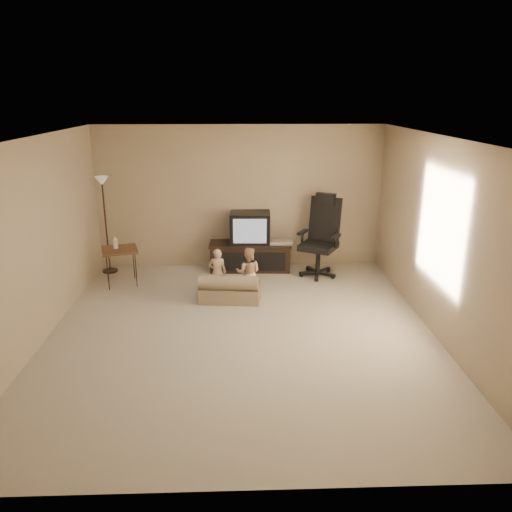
{
  "coord_description": "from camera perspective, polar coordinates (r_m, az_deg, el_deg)",
  "views": [
    {
      "loc": [
        -0.02,
        -5.92,
        2.97
      ],
      "look_at": [
        0.21,
        0.6,
        0.86
      ],
      "focal_mm": 35.0,
      "sensor_mm": 36.0,
      "label": 1
    }
  ],
  "objects": [
    {
      "name": "toddler_left",
      "position": [
        7.66,
        -4.43,
        -1.9
      ],
      "size": [
        0.28,
        0.2,
        0.76
      ],
      "primitive_type": "imported",
      "rotation": [
        0.0,
        0.0,
        3.14
      ],
      "color": "tan",
      "rests_on": "floor"
    },
    {
      "name": "floor_lamp",
      "position": [
        8.85,
        -17.0,
        5.78
      ],
      "size": [
        0.26,
        0.26,
        1.68
      ],
      "color": "black",
      "rests_on": "floor"
    },
    {
      "name": "tv_stand",
      "position": [
        8.79,
        -0.64,
        1.14
      ],
      "size": [
        1.46,
        0.59,
        1.04
      ],
      "rotation": [
        0.0,
        0.0,
        -0.04
      ],
      "color": "black",
      "rests_on": "floor"
    },
    {
      "name": "room_shell",
      "position": [
        6.1,
        -1.82,
        4.14
      ],
      "size": [
        5.5,
        5.5,
        5.5
      ],
      "color": "white",
      "rests_on": "floor"
    },
    {
      "name": "office_chair",
      "position": [
        8.58,
        7.35,
        1.06
      ],
      "size": [
        0.88,
        0.88,
        1.39
      ],
      "rotation": [
        0.0,
        0.0,
        -0.52
      ],
      "color": "black",
      "rests_on": "floor"
    },
    {
      "name": "floor",
      "position": [
        6.62,
        -1.69,
        -8.72
      ],
      "size": [
        5.5,
        5.5,
        0.0
      ],
      "primitive_type": "plane",
      "color": "#B6AC90",
      "rests_on": "ground"
    },
    {
      "name": "child_sofa",
      "position": [
        7.52,
        -3.06,
        -3.88
      ],
      "size": [
        0.94,
        0.59,
        0.44
      ],
      "rotation": [
        0.0,
        0.0,
        -0.1
      ],
      "color": "gray",
      "rests_on": "floor"
    },
    {
      "name": "toddler_right",
      "position": [
        7.58,
        -0.89,
        -1.9
      ],
      "size": [
        0.41,
        0.26,
        0.79
      ],
      "primitive_type": "imported",
      "rotation": [
        0.0,
        0.0,
        3.01
      ],
      "color": "tan",
      "rests_on": "floor"
    },
    {
      "name": "side_table",
      "position": [
        8.35,
        -15.36,
        0.67
      ],
      "size": [
        0.67,
        0.67,
        0.82
      ],
      "rotation": [
        0.0,
        0.0,
        0.28
      ],
      "color": "brown",
      "rests_on": "floor"
    }
  ]
}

